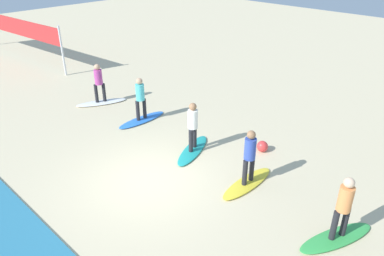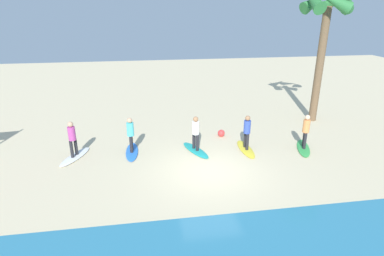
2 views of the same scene
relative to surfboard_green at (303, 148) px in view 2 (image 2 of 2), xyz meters
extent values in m
plane|color=beige|center=(4.96, 1.51, -0.04)|extent=(60.00, 60.00, 0.00)
ellipsoid|color=green|center=(0.00, 0.00, 0.00)|extent=(1.28, 2.16, 0.09)
cylinder|color=#232328|center=(0.06, 0.15, 0.43)|extent=(0.14, 0.14, 0.78)
cylinder|color=#232328|center=(-0.06, -0.15, 0.43)|extent=(0.14, 0.14, 0.78)
cylinder|color=#E58C4C|center=(0.00, 0.00, 1.14)|extent=(0.32, 0.32, 0.62)
sphere|color=beige|center=(0.00, 0.00, 1.56)|extent=(0.24, 0.24, 0.24)
ellipsoid|color=yellow|center=(2.79, -0.31, 0.00)|extent=(0.57, 2.10, 0.09)
cylinder|color=#232328|center=(2.79, -0.15, 0.43)|extent=(0.14, 0.14, 0.78)
cylinder|color=#232328|center=(2.79, -0.47, 0.43)|extent=(0.14, 0.14, 0.78)
cylinder|color=#334CAD|center=(2.79, -0.31, 1.14)|extent=(0.32, 0.32, 0.62)
sphere|color=#9E704C|center=(2.79, -0.31, 1.56)|extent=(0.24, 0.24, 0.24)
ellipsoid|color=teal|center=(5.19, -0.56, 0.00)|extent=(1.29, 2.16, 0.09)
cylinder|color=#232328|center=(5.13, -0.42, 0.43)|extent=(0.14, 0.14, 0.78)
cylinder|color=#232328|center=(5.25, -0.71, 0.43)|extent=(0.14, 0.14, 0.78)
cylinder|color=white|center=(5.19, -0.56, 1.14)|extent=(0.32, 0.32, 0.62)
sphere|color=#9E704C|center=(5.19, -0.56, 1.56)|extent=(0.24, 0.24, 0.24)
ellipsoid|color=blue|center=(8.17, -0.85, 0.00)|extent=(0.59, 2.11, 0.09)
cylinder|color=#232328|center=(8.18, -0.69, 0.43)|extent=(0.14, 0.14, 0.78)
cylinder|color=#232328|center=(8.17, -1.01, 0.43)|extent=(0.14, 0.14, 0.78)
cylinder|color=#4CC6D1|center=(8.17, -0.85, 1.14)|extent=(0.32, 0.32, 0.62)
sphere|color=tan|center=(8.17, -0.85, 1.56)|extent=(0.24, 0.24, 0.24)
ellipsoid|color=white|center=(10.72, -0.73, 0.00)|extent=(1.38, 2.14, 0.09)
cylinder|color=#232328|center=(10.79, -0.58, 0.43)|extent=(0.14, 0.14, 0.78)
cylinder|color=#232328|center=(10.66, -0.87, 0.43)|extent=(0.14, 0.14, 0.78)
cylinder|color=#B74293|center=(10.72, -0.73, 1.14)|extent=(0.32, 0.32, 0.62)
sphere|color=tan|center=(10.72, -0.73, 1.56)|extent=(0.24, 0.24, 0.24)
cylinder|color=brown|center=(-2.52, -3.83, 3.18)|extent=(0.44, 0.44, 6.46)
cone|color=#2D7538|center=(-1.62, -3.83, 6.66)|extent=(0.70, 1.93, 1.40)
cone|color=#2D7538|center=(-2.24, -2.98, 6.66)|extent=(2.05, 1.26, 1.40)
cone|color=#2D7538|center=(-3.25, -3.31, 6.66)|extent=(1.70, 1.97, 1.40)
cone|color=#2D7538|center=(-3.25, -4.36, 6.66)|extent=(1.70, 1.97, 1.40)
cone|color=#2D7538|center=(-2.24, -4.69, 6.66)|extent=(2.05, 1.26, 1.40)
sphere|color=#E53838|center=(3.55, -2.15, 0.14)|extent=(0.37, 0.37, 0.37)
camera|label=1|loc=(-2.10, 7.04, 6.25)|focal=34.74mm
camera|label=2|loc=(7.47, 12.93, 6.37)|focal=29.65mm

